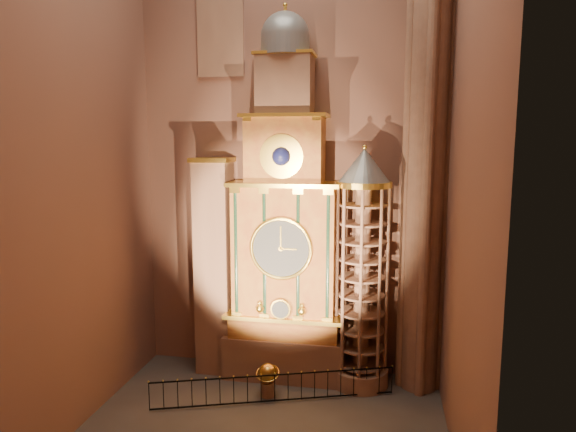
% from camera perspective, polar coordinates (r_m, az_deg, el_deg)
% --- Properties ---
extents(wall_back, '(22.00, 0.00, 22.00)m').
position_cam_1_polar(wall_back, '(23.91, 0.15, 8.44)').
color(wall_back, brown).
rests_on(wall_back, floor).
extents(wall_left, '(0.00, 22.00, 22.00)m').
position_cam_1_polar(wall_left, '(20.85, -22.53, 7.85)').
color(wall_left, brown).
rests_on(wall_left, floor).
extents(wall_right, '(0.00, 22.00, 22.00)m').
position_cam_1_polar(wall_right, '(17.73, 19.46, 8.04)').
color(wall_right, brown).
rests_on(wall_right, floor).
extents(astronomical_clock, '(5.60, 2.41, 16.70)m').
position_cam_1_polar(astronomical_clock, '(23.29, -0.31, -2.25)').
color(astronomical_clock, '#8C634C').
rests_on(astronomical_clock, floor).
extents(portrait_tower, '(1.80, 1.60, 10.20)m').
position_cam_1_polar(portrait_tower, '(24.48, -8.18, -5.47)').
color(portrait_tower, '#8C634C').
rests_on(portrait_tower, floor).
extents(stair_turret, '(2.50, 2.50, 10.80)m').
position_cam_1_polar(stair_turret, '(22.95, 8.23, -6.10)').
color(stair_turret, '#8C634C').
rests_on(stair_turret, floor).
extents(gothic_pier, '(2.04, 2.04, 22.00)m').
position_cam_1_polar(gothic_pier, '(22.59, 15.23, 8.17)').
color(gothic_pier, '#8C634C').
rests_on(gothic_pier, floor).
extents(stained_glass_window, '(2.20, 0.14, 5.20)m').
position_cam_1_polar(stained_glass_window, '(25.23, -7.56, 20.96)').
color(stained_glass_window, navy).
rests_on(stained_glass_window, wall_back).
extents(celestial_globe, '(1.05, 0.99, 1.48)m').
position_cam_1_polar(celestial_globe, '(23.16, -2.27, -17.44)').
color(celestial_globe, '#8C634C').
rests_on(celestial_globe, floor).
extents(iron_railing, '(9.74, 3.36, 1.21)m').
position_cam_1_polar(iron_railing, '(22.74, -1.49, -18.58)').
color(iron_railing, black).
rests_on(iron_railing, floor).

